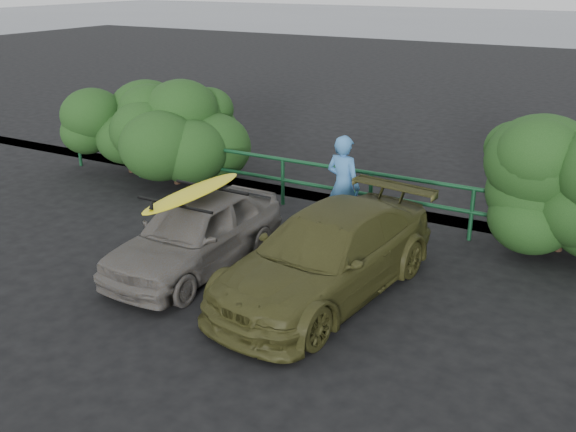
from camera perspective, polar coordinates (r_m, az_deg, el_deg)
name	(u,v)px	position (r m, az deg, el deg)	size (l,w,h in m)	color
ground	(171,318)	(9.53, -10.33, -8.92)	(80.00, 80.00, 0.00)	black
guardrail	(325,188)	(13.18, 3.31, 2.46)	(14.00, 0.08, 1.04)	#124123
shrub_left	(155,133)	(15.94, -11.78, 7.26)	(3.20, 2.40, 2.08)	#204619
sedan	(196,233)	(10.76, -8.21, -1.48)	(1.47, 3.66, 1.25)	#605B55
olive_vehicle	(326,255)	(9.79, 3.43, -3.47)	(1.82, 4.48, 1.30)	#40401C
man	(343,186)	(11.95, 4.92, 2.68)	(0.70, 0.46, 1.92)	#407DC1
roof_rack	(194,196)	(10.54, -8.39, 1.79)	(1.48, 1.03, 0.05)	black
surfboard	(193,192)	(10.52, -8.41, 2.10)	(0.50, 2.42, 0.07)	yellow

